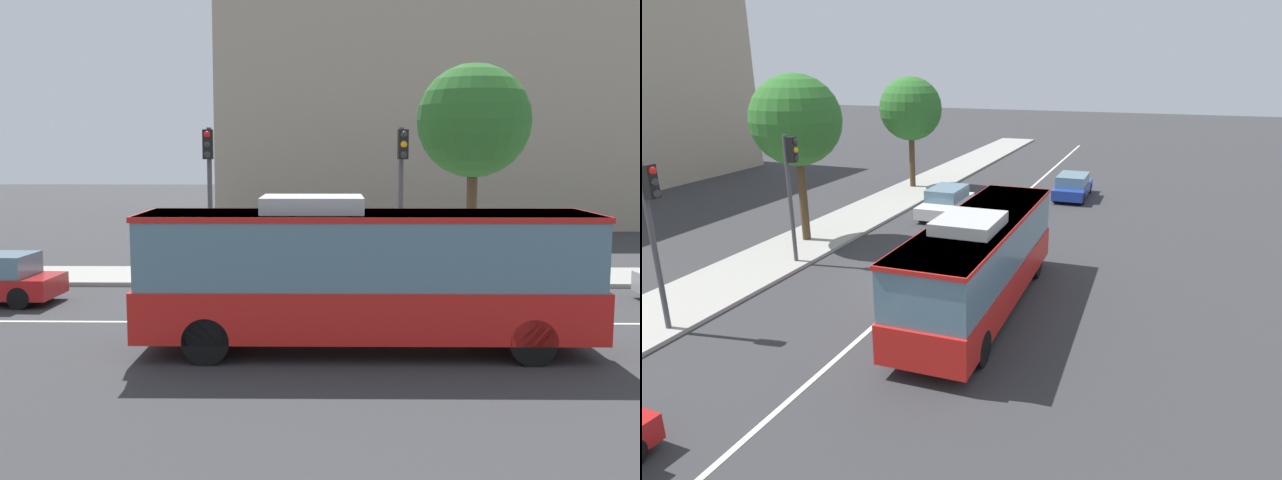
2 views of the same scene
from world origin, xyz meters
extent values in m
plane|color=#333335|center=(0.00, 0.00, 0.00)|extent=(160.00, 160.00, 0.00)
cube|color=#9E9B93|center=(0.00, 6.83, 0.07)|extent=(80.00, 3.48, 0.14)
cube|color=silver|center=(0.00, 0.00, 0.01)|extent=(76.00, 0.16, 0.01)
cube|color=red|center=(-1.86, -2.69, 0.98)|extent=(10.02, 2.56, 1.10)
cube|color=slate|center=(-1.86, -2.69, 2.31)|extent=(9.81, 2.49, 1.58)
cube|color=red|center=(-1.86, -2.69, 3.04)|extent=(9.92, 2.54, 0.12)
cube|color=#B2B2B2|center=(-3.06, -2.70, 3.28)|extent=(2.21, 1.81, 0.36)
cylinder|color=black|center=(1.53, -1.57, 0.50)|extent=(1.00, 0.31, 1.00)
cylinder|color=black|center=(1.54, -3.77, 0.50)|extent=(1.00, 0.31, 1.00)
cylinder|color=black|center=(-5.27, -1.62, 0.50)|extent=(1.00, 0.31, 1.00)
cylinder|color=black|center=(-5.26, -3.82, 0.50)|extent=(1.00, 0.31, 1.00)
cylinder|color=black|center=(-11.44, 1.51, 0.32)|extent=(0.65, 0.25, 0.64)
cylinder|color=black|center=(-11.37, 3.11, 0.32)|extent=(0.65, 0.25, 0.64)
cylinder|color=#47474C|center=(-6.69, 5.66, 2.60)|extent=(0.16, 0.16, 5.20)
cube|color=black|center=(-6.69, 5.38, 4.65)|extent=(0.33, 0.29, 0.96)
sphere|color=red|center=(-6.68, 5.23, 4.97)|extent=(0.22, 0.22, 0.22)
sphere|color=#2D2D2D|center=(-6.68, 5.23, 4.65)|extent=(0.22, 0.22, 0.22)
sphere|color=#2D2D2D|center=(-6.68, 5.23, 4.33)|extent=(0.22, 0.22, 0.22)
cylinder|color=#47474C|center=(-0.38, 5.68, 2.60)|extent=(0.16, 0.16, 5.20)
cube|color=black|center=(-0.35, 5.40, 4.65)|extent=(0.35, 0.31, 0.96)
sphere|color=#2D2D2D|center=(-0.34, 5.25, 4.97)|extent=(0.22, 0.22, 0.22)
sphere|color=#F9A514|center=(-0.34, 5.25, 4.65)|extent=(0.22, 0.22, 0.22)
sphere|color=#2D2D2D|center=(-0.34, 5.25, 4.33)|extent=(0.22, 0.22, 0.22)
cylinder|color=#4C3823|center=(2.20, 6.99, 2.00)|extent=(0.36, 0.36, 4.01)
sphere|color=#2D6B28|center=(2.20, 6.99, 5.47)|extent=(3.90, 3.90, 3.90)
cube|color=tan|center=(4.41, 29.55, 6.80)|extent=(27.21, 14.50, 13.60)
camera|label=1|loc=(-2.61, -18.97, 4.44)|focal=41.91mm
camera|label=2|loc=(-17.63, -7.81, 7.72)|focal=30.63mm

